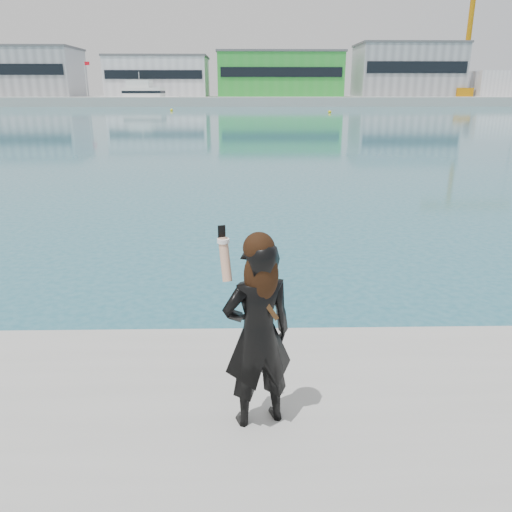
{
  "coord_description": "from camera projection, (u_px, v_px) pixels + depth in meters",
  "views": [
    {
      "loc": [
        -0.52,
        -4.07,
        3.34
      ],
      "look_at": [
        -0.44,
        0.06,
        1.97
      ],
      "focal_mm": 35.0,
      "sensor_mm": 36.0,
      "label": 1
    }
  ],
  "objects": [
    {
      "name": "motor_yacht",
      "position": [
        146.0,
        97.0,
        112.88
      ],
      "size": [
        16.31,
        6.87,
        7.38
      ],
      "rotation": [
        0.0,
        0.0,
        -0.16
      ],
      "color": "white",
      "rests_on": "ground"
    },
    {
      "name": "warehouse_green",
      "position": [
        279.0,
        74.0,
        124.23
      ],
      "size": [
        30.6,
        16.36,
        10.5
      ],
      "color": "green",
      "rests_on": "far_quay"
    },
    {
      "name": "buoy_near",
      "position": [
        330.0,
        113.0,
        79.01
      ],
      "size": [
        0.5,
        0.5,
        0.5
      ],
      "primitive_type": "sphere",
      "color": "yellow",
      "rests_on": "ground"
    },
    {
      "name": "buoy_far",
      "position": [
        172.0,
        111.0,
        86.23
      ],
      "size": [
        0.5,
        0.5,
        0.5
      ],
      "primitive_type": "sphere",
      "color": "yellow",
      "rests_on": "ground"
    },
    {
      "name": "warehouse_grey_left",
      "position": [
        24.0,
        72.0,
        122.84
      ],
      "size": [
        26.52,
        16.36,
        11.5
      ],
      "color": "gray",
      "rests_on": "far_quay"
    },
    {
      "name": "ground",
      "position": [
        300.0,
        447.0,
        4.92
      ],
      "size": [
        500.0,
        500.0,
        0.0
      ],
      "primitive_type": "plane",
      "color": "#185B6F",
      "rests_on": "ground"
    },
    {
      "name": "woman",
      "position": [
        258.0,
        330.0,
        3.8
      ],
      "size": [
        0.64,
        0.52,
        1.6
      ],
      "rotation": [
        0.0,
        0.0,
        3.45
      ],
      "color": "black",
      "rests_on": "near_quay"
    },
    {
      "name": "flagpole_right",
      "position": [
        340.0,
        77.0,
        118.11
      ],
      "size": [
        1.28,
        0.16,
        8.0
      ],
      "color": "silver",
      "rests_on": "far_quay"
    },
    {
      "name": "warehouse_white",
      "position": [
        159.0,
        76.0,
        123.8
      ],
      "size": [
        24.48,
        15.35,
        9.5
      ],
      "color": "silver",
      "rests_on": "far_quay"
    },
    {
      "name": "far_quay",
      "position": [
        247.0,
        100.0,
        127.96
      ],
      "size": [
        320.0,
        40.0,
        2.0
      ],
      "primitive_type": "cube",
      "color": "#9E9E99",
      "rests_on": "ground"
    },
    {
      "name": "flagpole_left",
      "position": [
        86.0,
        76.0,
        116.94
      ],
      "size": [
        1.28,
        0.16,
        8.0
      ],
      "color": "silver",
      "rests_on": "far_quay"
    },
    {
      "name": "dock_crane",
      "position": [
        474.0,
        38.0,
        116.98
      ],
      "size": [
        23.0,
        4.0,
        24.0
      ],
      "color": "orange",
      "rests_on": "far_quay"
    },
    {
      "name": "ancillary_shed",
      "position": [
        496.0,
        84.0,
        124.12
      ],
      "size": [
        12.0,
        10.0,
        6.0
      ],
      "primitive_type": "cube",
      "color": "silver",
      "rests_on": "far_quay"
    },
    {
      "name": "warehouse_grey_right",
      "position": [
        407.0,
        70.0,
        124.54
      ],
      "size": [
        25.5,
        15.35,
        12.5
      ],
      "color": "gray",
      "rests_on": "far_quay"
    }
  ]
}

